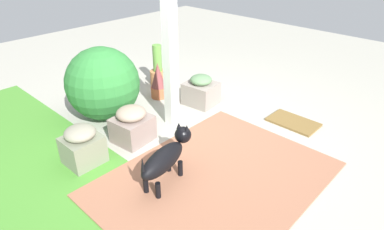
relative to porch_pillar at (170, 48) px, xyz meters
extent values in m
plane|color=#A7A597|center=(-0.37, -0.05, -1.04)|extent=(12.00, 12.00, 0.00)
cube|color=#9C6449|center=(-1.19, 0.51, -1.03)|extent=(1.80, 2.40, 0.02)
cube|color=white|center=(0.00, 0.00, 0.00)|extent=(0.14, 0.14, 2.09)
cube|color=gray|center=(0.11, -0.70, -0.88)|extent=(0.49, 0.45, 0.33)
ellipsoid|color=#5C8156|center=(0.11, -0.70, -0.66)|extent=(0.32, 0.32, 0.14)
cube|color=gray|center=(0.04, 0.63, -0.89)|extent=(0.45, 0.48, 0.31)
ellipsoid|color=gray|center=(0.04, 0.63, -0.67)|extent=(0.36, 0.36, 0.16)
cube|color=gray|center=(0.07, 1.29, -0.88)|extent=(0.38, 0.40, 0.33)
ellipsoid|color=gray|center=(0.07, 1.29, -0.66)|extent=(0.34, 0.34, 0.15)
sphere|color=#2C7232|center=(0.80, 0.50, -0.55)|extent=(0.99, 0.99, 0.99)
cylinder|color=#B95A39|center=(0.73, -0.41, -0.96)|extent=(0.24, 0.24, 0.17)
cone|color=brown|center=(0.73, -0.41, -0.67)|extent=(0.22, 0.22, 0.39)
cylinder|color=#BA7949|center=(1.13, -0.75, -0.92)|extent=(0.27, 0.27, 0.24)
cylinder|color=#5E953F|center=(1.13, -0.75, -0.58)|extent=(0.15, 0.15, 0.44)
ellipsoid|color=black|center=(-0.86, 0.94, -0.74)|extent=(0.34, 0.67, 0.23)
sphere|color=black|center=(-0.78, 0.57, -0.64)|extent=(0.18, 0.18, 0.18)
cone|color=black|center=(-0.73, 0.59, -0.54)|extent=(0.05, 0.05, 0.07)
cone|color=black|center=(-0.83, 0.56, -0.54)|extent=(0.05, 0.05, 0.07)
cylinder|color=black|center=(-0.74, 0.76, -0.95)|extent=(0.05, 0.05, 0.19)
cylinder|color=black|center=(-0.89, 0.73, -0.95)|extent=(0.05, 0.05, 0.19)
cylinder|color=black|center=(-0.82, 1.15, -0.95)|extent=(0.05, 0.05, 0.19)
cylinder|color=black|center=(-0.97, 1.12, -0.95)|extent=(0.05, 0.05, 0.19)
cone|color=black|center=(-0.92, 1.23, -0.59)|extent=(0.04, 0.04, 0.15)
cube|color=brown|center=(-1.21, -1.12, -1.03)|extent=(0.65, 0.40, 0.03)
camera|label=1|loc=(-2.88, 2.67, 1.23)|focal=31.06mm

